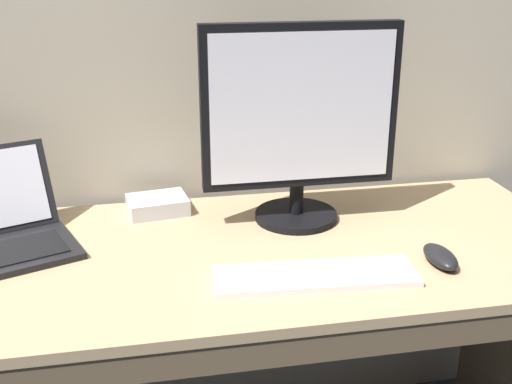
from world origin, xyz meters
name	(u,v)px	position (x,y,z in m)	size (l,w,h in m)	color
desk	(221,329)	(0.00, -0.01, 0.56)	(1.76, 0.69, 0.76)	tan
external_monitor	(300,120)	(0.22, 0.13, 1.03)	(0.48, 0.21, 0.50)	black
wired_keyboard	(316,276)	(0.19, -0.17, 0.77)	(0.44, 0.15, 0.02)	white
computer_mouse	(440,257)	(0.48, -0.16, 0.78)	(0.06, 0.12, 0.03)	black
external_drive_box	(158,205)	(-0.13, 0.26, 0.78)	(0.15, 0.11, 0.04)	silver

